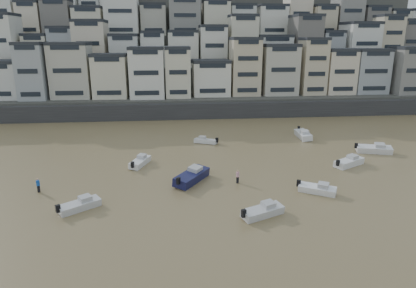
{
  "coord_description": "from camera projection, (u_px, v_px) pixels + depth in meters",
  "views": [
    {
      "loc": [
        1.57,
        -16.9,
        17.61
      ],
      "look_at": [
        6.35,
        30.0,
        4.0
      ],
      "focal_mm": 32.0,
      "sensor_mm": 36.0,
      "label": 1
    }
  ],
  "objects": [
    {
      "name": "harbor_wall",
      "position": [
        208.0,
        110.0,
        83.5
      ],
      "size": [
        140.0,
        3.0,
        3.5
      ],
      "primitive_type": "cube",
      "color": "#38383A",
      "rests_on": "ground"
    },
    {
      "name": "hillside",
      "position": [
        210.0,
        52.0,
        118.91
      ],
      "size": [
        141.04,
        66.0,
        50.0
      ],
      "color": "#4C4C47",
      "rests_on": "ground"
    },
    {
      "name": "boat_b",
      "position": [
        317.0,
        188.0,
        43.31
      ],
      "size": [
        4.76,
        3.73,
        1.27
      ],
      "primitive_type": null,
      "rotation": [
        0.0,
        0.0,
        -0.55
      ],
      "color": "white",
      "rests_on": "ground"
    },
    {
      "name": "boat_i",
      "position": [
        303.0,
        133.0,
        67.09
      ],
      "size": [
        2.32,
        6.22,
        1.67
      ],
      "primitive_type": null,
      "rotation": [
        0.0,
        0.0,
        -1.62
      ],
      "color": "silver",
      "rests_on": "ground"
    },
    {
      "name": "boat_f",
      "position": [
        140.0,
        161.0,
        52.81
      ],
      "size": [
        3.29,
        5.32,
        1.38
      ],
      "primitive_type": null,
      "rotation": [
        0.0,
        0.0,
        1.22
      ],
      "color": "white",
      "rests_on": "ground"
    },
    {
      "name": "boat_c",
      "position": [
        192.0,
        175.0,
        46.74
      ],
      "size": [
        5.5,
        6.75,
        1.81
      ],
      "primitive_type": null,
      "rotation": [
        0.0,
        0.0,
        0.98
      ],
      "color": "#151743",
      "rests_on": "ground"
    },
    {
      "name": "boat_h",
      "position": [
        206.0,
        140.0,
        63.78
      ],
      "size": [
        4.51,
        3.03,
        1.17
      ],
      "primitive_type": null,
      "rotation": [
        0.0,
        0.0,
        2.73
      ],
      "color": "silver",
      "rests_on": "ground"
    },
    {
      "name": "boat_j",
      "position": [
        80.0,
        204.0,
        39.14
      ],
      "size": [
        4.79,
        4.14,
        1.31
      ],
      "primitive_type": null,
      "rotation": [
        0.0,
        0.0,
        0.64
      ],
      "color": "silver",
      "rests_on": "ground"
    },
    {
      "name": "boat_g",
      "position": [
        374.0,
        148.0,
        58.33
      ],
      "size": [
        6.08,
        3.42,
        1.58
      ],
      "primitive_type": null,
      "rotation": [
        0.0,
        0.0,
        -0.28
      ],
      "color": "silver",
      "rests_on": "ground"
    },
    {
      "name": "boat_a",
      "position": [
        263.0,
        210.0,
        37.68
      ],
      "size": [
        5.28,
        3.59,
        1.38
      ],
      "primitive_type": null,
      "rotation": [
        0.0,
        0.0,
        0.43
      ],
      "color": "silver",
      "rests_on": "ground"
    },
    {
      "name": "boat_d",
      "position": [
        349.0,
        161.0,
        52.57
      ],
      "size": [
        5.73,
        4.33,
        1.51
      ],
      "primitive_type": null,
      "rotation": [
        0.0,
        0.0,
        0.52
      ],
      "color": "white",
      "rests_on": "ground"
    },
    {
      "name": "person_blue",
      "position": [
        38.0,
        185.0,
        43.55
      ],
      "size": [
        0.44,
        0.44,
        1.74
      ],
      "primitive_type": null,
      "color": "#174DB2",
      "rests_on": "ground"
    },
    {
      "name": "person_pink",
      "position": [
        238.0,
        176.0,
        46.28
      ],
      "size": [
        0.44,
        0.44,
        1.74
      ],
      "primitive_type": null,
      "color": "#D395A8",
      "rests_on": "ground"
    }
  ]
}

